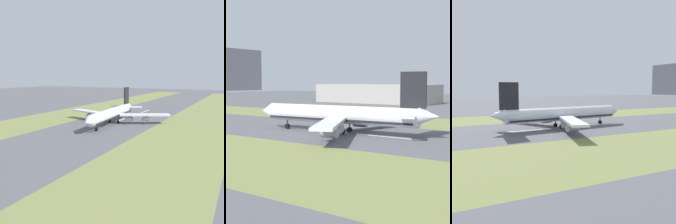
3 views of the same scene
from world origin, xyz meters
The scene contains 8 objects.
ground_plane centered at (0.00, 0.00, 0.00)m, with size 800.00×800.00×0.00m, color #56565B.
grass_median_west centered at (-45.00, 0.00, 0.00)m, with size 40.00×600.00×0.01m, color olive.
grass_median_east centered at (45.00, 0.00, 0.00)m, with size 40.00×600.00×0.01m, color olive.
centreline_dash_mid centered at (0.00, -17.94, 0.01)m, with size 1.20×18.00×0.01m, color silver.
centreline_dash_far centered at (0.00, 22.06, 0.01)m, with size 1.20×18.00×0.01m, color silver.
airplane_main_jet centered at (-0.88, 0.17, 6.02)m, with size 63.87×67.22×20.20m.
terminal_building centered at (161.33, 77.11, 7.32)m, with size 36.00×96.68×14.64m, color #A39E93.
service_truck centered at (110.09, 30.24, 1.67)m, with size 5.74×5.85×3.10m.
Camera 2 is at (-103.49, -69.49, 17.41)m, focal length 60.00 mm.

